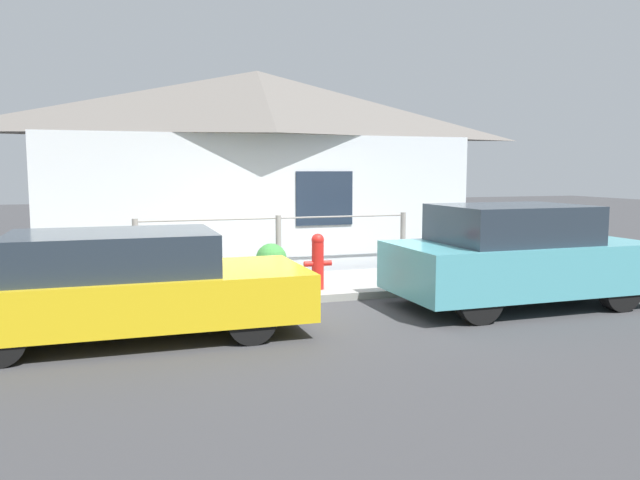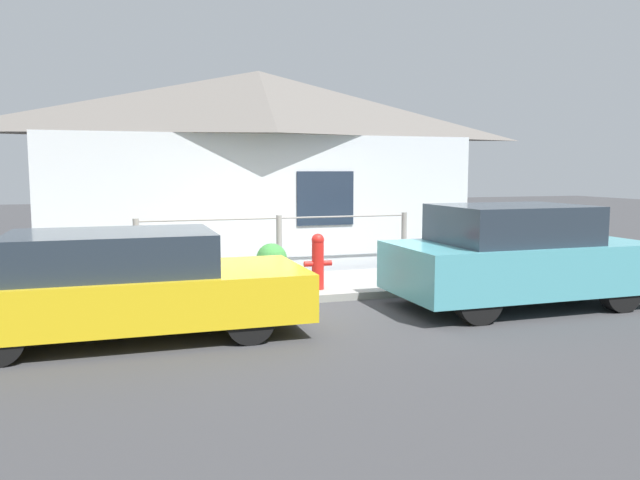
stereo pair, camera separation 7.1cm
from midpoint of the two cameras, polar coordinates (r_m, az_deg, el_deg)
The scene contains 8 objects.
ground_plane at distance 9.20m, azimuth -0.56°, elevation -5.83°, with size 60.00×60.00×0.00m, color #38383A.
sidewalk at distance 10.17m, azimuth -2.30°, elevation -4.32°, with size 24.00×2.09×0.11m.
house at distance 12.33m, azimuth -5.35°, elevation 11.45°, with size 8.42×2.23×3.86m.
fence at distance 10.93m, azimuth -3.57°, elevation -0.17°, with size 4.90×0.10×1.05m.
car_left at distance 7.64m, azimuth -17.25°, elevation -3.89°, with size 4.16×1.76×1.24m.
car_right at distance 9.35m, azimuth 17.75°, elevation -1.42°, with size 3.67×1.77×1.46m.
fire_hydrant at distance 9.61m, azimuth 0.01°, elevation -1.86°, with size 0.44×0.20×0.87m.
potted_plant_near_hydrant at distance 10.31m, azimuth -4.24°, elevation -1.85°, with size 0.51×0.51×0.64m.
Camera 2 is at (-2.63, -8.60, 1.96)m, focal length 35.00 mm.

